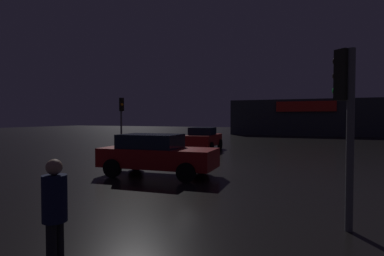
{
  "coord_description": "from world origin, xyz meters",
  "views": [
    {
      "loc": [
        6.64,
        -13.47,
        2.27
      ],
      "look_at": [
        0.29,
        2.12,
        1.72
      ],
      "focal_mm": 29.55,
      "sensor_mm": 36.0,
      "label": 1
    }
  ],
  "objects_px": {
    "traffic_signal_cross_left": "(346,102)",
    "pedestrian": "(55,210)",
    "car_far": "(203,139)",
    "store_building": "(307,117)",
    "car_near": "(156,154)",
    "traffic_signal_main": "(121,112)"
  },
  "relations": [
    {
      "from": "car_far",
      "to": "traffic_signal_cross_left",
      "type": "bearing_deg",
      "value": -59.4
    },
    {
      "from": "car_near",
      "to": "pedestrian",
      "type": "height_order",
      "value": "pedestrian"
    },
    {
      "from": "store_building",
      "to": "car_far",
      "type": "bearing_deg",
      "value": -103.18
    },
    {
      "from": "store_building",
      "to": "traffic_signal_cross_left",
      "type": "xyz_separation_m",
      "value": [
        2.2,
        -38.38,
        0.27
      ]
    },
    {
      "from": "car_near",
      "to": "car_far",
      "type": "bearing_deg",
      "value": 99.33
    },
    {
      "from": "traffic_signal_cross_left",
      "to": "pedestrian",
      "type": "relative_size",
      "value": 2.15
    },
    {
      "from": "store_building",
      "to": "car_near",
      "type": "bearing_deg",
      "value": -96.96
    },
    {
      "from": "traffic_signal_main",
      "to": "car_near",
      "type": "distance_m",
      "value": 12.36
    },
    {
      "from": "store_building",
      "to": "pedestrian",
      "type": "xyz_separation_m",
      "value": [
        -1.68,
        -42.12,
        -1.32
      ]
    },
    {
      "from": "store_building",
      "to": "traffic_signal_main",
      "type": "relative_size",
      "value": 5.06
    },
    {
      "from": "traffic_signal_main",
      "to": "pedestrian",
      "type": "distance_m",
      "value": 19.92
    },
    {
      "from": "traffic_signal_main",
      "to": "traffic_signal_cross_left",
      "type": "distance_m",
      "value": 19.47
    },
    {
      "from": "traffic_signal_main",
      "to": "traffic_signal_cross_left",
      "type": "bearing_deg",
      "value": -42.14
    },
    {
      "from": "car_far",
      "to": "pedestrian",
      "type": "xyz_separation_m",
      "value": [
        4.13,
        -17.3,
        0.17
      ]
    },
    {
      "from": "store_building",
      "to": "car_far",
      "type": "relative_size",
      "value": 4.87
    },
    {
      "from": "traffic_signal_cross_left",
      "to": "car_far",
      "type": "distance_m",
      "value": 15.85
    },
    {
      "from": "traffic_signal_main",
      "to": "traffic_signal_cross_left",
      "type": "height_order",
      "value": "traffic_signal_main"
    },
    {
      "from": "car_near",
      "to": "pedestrian",
      "type": "distance_m",
      "value": 8.0
    },
    {
      "from": "car_far",
      "to": "car_near",
      "type": "bearing_deg",
      "value": -80.67
    },
    {
      "from": "store_building",
      "to": "traffic_signal_main",
      "type": "xyz_separation_m",
      "value": [
        -12.23,
        -25.32,
        0.42
      ]
    },
    {
      "from": "traffic_signal_cross_left",
      "to": "pedestrian",
      "type": "xyz_separation_m",
      "value": [
        -3.89,
        -3.74,
        -1.59
      ]
    },
    {
      "from": "store_building",
      "to": "traffic_signal_cross_left",
      "type": "bearing_deg",
      "value": -86.71
    }
  ]
}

